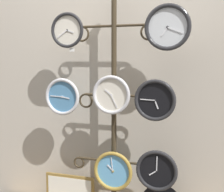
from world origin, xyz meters
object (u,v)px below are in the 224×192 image
(clock_middle_left, at_px, (63,97))
(clock_bottom_center, at_px, (113,171))
(clock_top_right, at_px, (168,27))
(clock_middle_center, at_px, (111,95))
(clock_top_left, at_px, (67,30))
(clock_bottom_right, at_px, (157,171))
(display_stand, at_px, (114,143))
(clock_middle_right, at_px, (155,100))

(clock_middle_left, xyz_separation_m, clock_bottom_center, (0.42, 0.01, -0.57))
(clock_top_right, distance_m, clock_bottom_center, 1.16)
(clock_middle_center, height_order, clock_bottom_center, clock_middle_center)
(clock_top_left, distance_m, clock_bottom_center, 1.15)
(clock_middle_left, distance_m, clock_bottom_right, 0.93)
(display_stand, height_order, clock_top_right, display_stand)
(clock_middle_left, bearing_deg, clock_top_left, 13.99)
(clock_bottom_center, bearing_deg, clock_bottom_right, -2.25)
(clock_middle_left, bearing_deg, clock_bottom_right, 0.04)
(clock_middle_left, relative_size, clock_middle_right, 0.98)
(clock_middle_right, bearing_deg, clock_middle_left, 178.41)
(clock_middle_right, height_order, clock_bottom_right, clock_middle_right)
(clock_top_left, relative_size, clock_middle_left, 0.92)
(clock_top_left, distance_m, clock_middle_center, 0.61)
(clock_middle_center, bearing_deg, clock_middle_right, -1.45)
(clock_middle_left, distance_m, clock_middle_right, 0.75)
(display_stand, distance_m, clock_top_right, 0.99)
(clock_bottom_right, bearing_deg, clock_middle_left, -179.96)
(clock_middle_left, xyz_separation_m, clock_middle_right, (0.75, -0.02, 0.00))
(clock_top_right, relative_size, clock_middle_center, 1.11)
(clock_middle_left, height_order, clock_middle_right, clock_middle_right)
(clock_middle_right, bearing_deg, clock_bottom_right, 50.35)
(clock_middle_right, bearing_deg, clock_top_right, 23.33)
(clock_top_right, xyz_separation_m, clock_middle_right, (-0.07, -0.03, -0.51))
(display_stand, height_order, clock_bottom_center, display_stand)
(display_stand, relative_size, clock_middle_center, 6.36)
(clock_middle_right, bearing_deg, display_stand, 160.96)
(clock_top_left, height_order, clock_middle_left, clock_top_left)
(display_stand, bearing_deg, clock_bottom_center, -76.30)
(clock_middle_center, relative_size, clock_bottom_right, 0.95)
(clock_middle_center, distance_m, clock_bottom_center, 0.60)
(clock_top_right, height_order, clock_middle_right, clock_top_right)
(clock_bottom_right, bearing_deg, clock_top_left, 179.11)
(clock_top_left, relative_size, clock_top_right, 0.83)
(clock_top_right, xyz_separation_m, clock_bottom_center, (-0.40, 0.00, -1.09))
(clock_top_right, height_order, clock_bottom_center, clock_top_right)
(clock_middle_left, height_order, clock_bottom_right, clock_middle_left)
(clock_middle_center, bearing_deg, clock_bottom_right, 2.09)
(clock_top_left, xyz_separation_m, clock_middle_right, (0.70, -0.03, -0.52))
(clock_top_right, xyz_separation_m, clock_middle_center, (-0.41, -0.02, -0.49))
(display_stand, distance_m, clock_top_left, 0.96)
(display_stand, relative_size, clock_top_left, 6.87)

